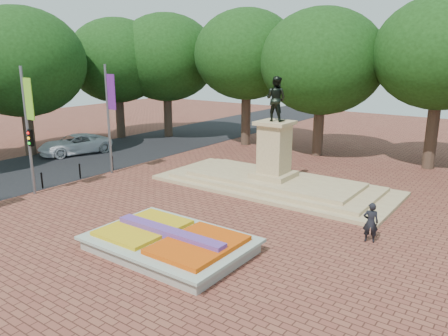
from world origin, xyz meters
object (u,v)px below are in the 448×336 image
object	(u,v)px
pedestrian	(371,222)
van	(75,144)
flower_bed	(170,242)
monument	(274,172)

from	to	relation	value
pedestrian	van	bearing A→B (deg)	-26.71
flower_bed	monument	bearing A→B (deg)	95.87
monument	pedestrian	world-z (taller)	monument
flower_bed	van	world-z (taller)	van
flower_bed	van	size ratio (longest dim) A/B	1.15
flower_bed	monument	size ratio (longest dim) A/B	0.45
van	pedestrian	bearing A→B (deg)	7.88
pedestrian	monument	bearing A→B (deg)	-51.59
monument	pedestrian	distance (m)	8.42
flower_bed	monument	xyz separation A→B (m)	(-1.03, 10.00, 0.50)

